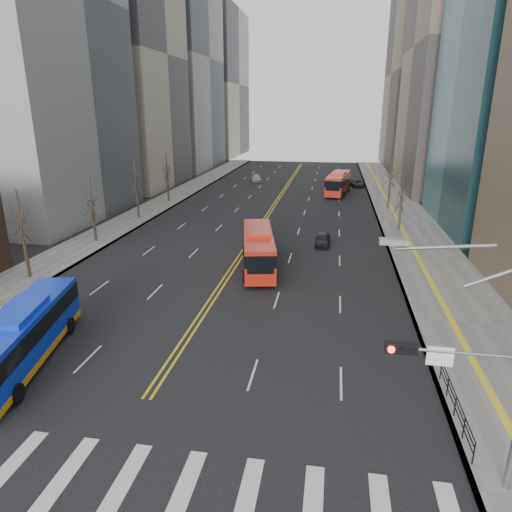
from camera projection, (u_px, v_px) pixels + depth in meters
The scene contains 15 objects.
ground at pixel (94, 478), 17.33m from camera, with size 220.00×220.00×0.00m, color black.
sidewalk_right at pixel (406, 221), 56.70m from camera, with size 7.00×130.00×0.15m, color gray.
sidewalk_left at pixel (147, 211), 62.15m from camera, with size 5.00×130.00×0.15m, color gray.
crosswalk at pixel (94, 478), 17.33m from camera, with size 26.70×4.00×0.01m.
centerline at pixel (277, 201), 68.90m from camera, with size 0.55×100.00×0.01m.
office_towers at pixel (290, 41), 74.18m from camera, with size 83.00×134.00×58.00m.
signal_mast at pixel (484, 372), 15.50m from camera, with size 5.37×0.37×9.39m.
pedestrian_railing at pixel (456, 403), 20.41m from camera, with size 0.06×6.06×1.02m.
street_trees at pixel (188, 191), 49.38m from camera, with size 35.20×47.20×7.60m.
blue_bus at pixel (22, 336), 24.58m from camera, with size 4.64×11.43×3.28m.
red_bus_near at pixel (258, 247), 39.68m from camera, with size 4.58×11.08×3.43m.
red_bus_far at pixel (338, 182), 74.50m from camera, with size 4.24×11.57×3.58m.
car_dark_mid at pixel (323, 239), 46.66m from camera, with size 1.46×3.62×1.23m, color black.
car_silver at pixel (256, 178), 87.67m from camera, with size 1.77×4.34×1.26m, color #9A9A9F.
car_dark_far at pixel (357, 183), 81.62m from camera, with size 2.03×4.41×1.22m, color black.
Camera 1 is at (8.41, -12.65, 13.38)m, focal length 32.00 mm.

